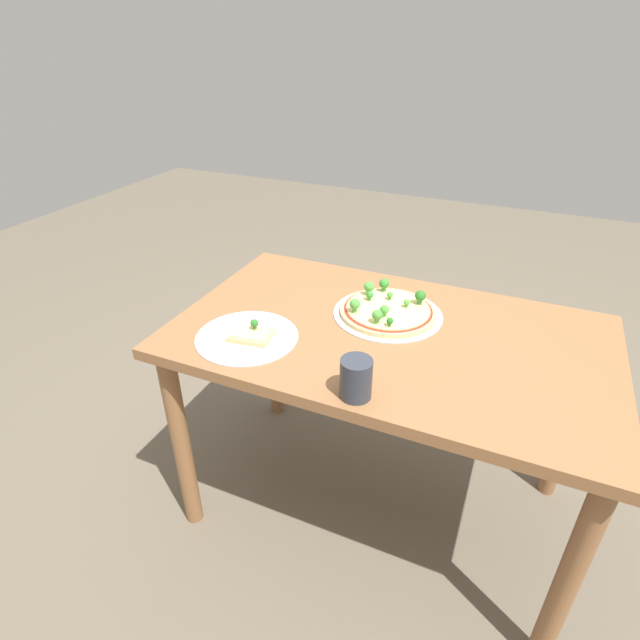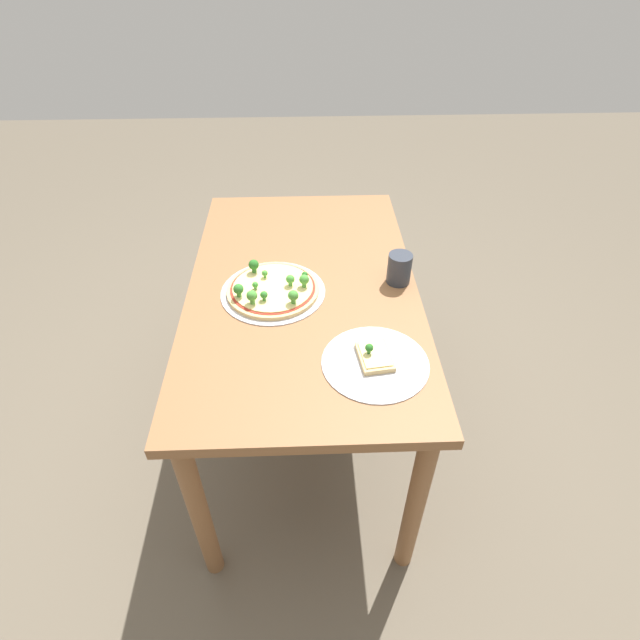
% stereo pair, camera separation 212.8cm
% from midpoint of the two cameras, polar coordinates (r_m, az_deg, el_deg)
% --- Properties ---
extents(ground_plane, '(8.00, 8.00, 0.00)m').
position_cam_midpoint_polar(ground_plane, '(1.88, -23.95, -30.41)').
color(ground_plane, brown).
extents(dining_table, '(1.31, 0.78, 0.77)m').
position_cam_midpoint_polar(dining_table, '(1.31, -32.20, -19.80)').
color(dining_table, brown).
rests_on(dining_table, ground_plane).
extents(pizza_tray_whole, '(0.35, 0.35, 0.07)m').
position_cam_midpoint_polar(pizza_tray_whole, '(1.26, -39.03, -17.63)').
color(pizza_tray_whole, '#B7B7BC').
rests_on(pizza_tray_whole, dining_table).
extents(pizza_tray_slice, '(0.31, 0.31, 0.06)m').
position_cam_midpoint_polar(pizza_tray_slice, '(1.02, -32.53, -36.21)').
color(pizza_tray_slice, '#B7B7BC').
rests_on(pizza_tray_slice, dining_table).
extents(drinking_cup, '(0.08, 0.08, 0.11)m').
position_cam_midpoint_polar(drinking_cup, '(1.06, -18.98, -17.07)').
color(drinking_cup, '#2D333D').
rests_on(drinking_cup, dining_table).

